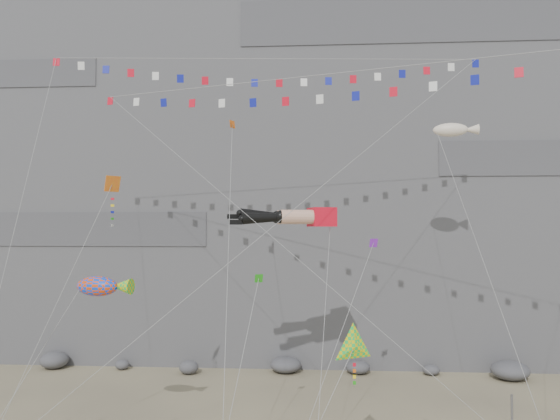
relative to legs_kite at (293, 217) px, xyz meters
name	(u,v)px	position (x,y,z in m)	size (l,w,h in m)	color
cliff	(293,113)	(-1.07, 25.69, 12.19)	(80.00, 28.00, 50.00)	slate
talus_boulders	(286,365)	(-1.07, 10.69, -12.21)	(60.00, 3.00, 1.20)	#57575B
legs_kite	(293,217)	(0.00, 0.00, 0.00)	(7.12, 16.25, 19.69)	red
flag_banner_upper	(267,59)	(-1.88, 1.54, 10.87)	(28.67, 13.95, 29.98)	red
flag_banner_lower	(338,73)	(2.79, -3.06, 8.48)	(31.45, 9.92, 24.09)	red
harlequin_kite	(112,185)	(-10.11, -5.02, 1.77)	(6.05, 5.43, 16.01)	red
fish_windsock	(97,286)	(-10.76, -5.42, -3.97)	(6.49, 5.90, 11.09)	#E4420B
delta_kite	(354,347)	(3.30, -8.77, -6.42)	(4.91, 5.60, 8.80)	yellow
blimp_windsock	(451,131)	(10.92, 3.40, 6.12)	(4.19, 12.24, 22.25)	#F5E3C9
small_kite_a	(232,130)	(-4.10, 0.64, 5.87)	(2.39, 14.92, 23.87)	orange
small_kite_b	(373,246)	(5.05, -0.59, -1.81)	(6.09, 12.51, 17.11)	purple
small_kite_c	(258,282)	(-1.71, -5.35, -3.67)	(1.87, 8.02, 11.97)	#219817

